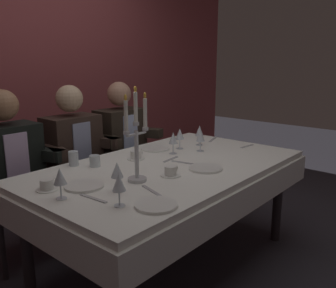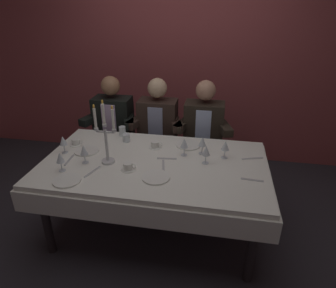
# 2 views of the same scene
# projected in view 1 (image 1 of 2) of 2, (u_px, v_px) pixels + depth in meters

# --- Properties ---
(ground_plane) EXTENTS (12.00, 12.00, 0.00)m
(ground_plane) POSITION_uv_depth(u_px,v_px,m) (169.00, 263.00, 2.63)
(ground_plane) COLOR #2E2C33
(back_wall) EXTENTS (6.00, 0.12, 2.70)m
(back_wall) POSITION_uv_depth(u_px,v_px,m) (32.00, 68.00, 3.37)
(back_wall) COLOR #964144
(back_wall) RESTS_ON ground_plane
(dining_table) EXTENTS (1.94, 1.14, 0.74)m
(dining_table) POSITION_uv_depth(u_px,v_px,m) (169.00, 181.00, 2.49)
(dining_table) COLOR white
(dining_table) RESTS_ON ground_plane
(candelabra) EXTENTS (0.19, 0.11, 0.55)m
(candelabra) POSITION_uv_depth(u_px,v_px,m) (136.00, 144.00, 2.08)
(candelabra) COLOR silver
(candelabra) RESTS_ON dining_table
(dinner_plate_0) EXTENTS (0.23, 0.23, 0.01)m
(dinner_plate_0) POSITION_uv_depth(u_px,v_px,m) (155.00, 148.00, 2.87)
(dinner_plate_0) COLOR white
(dinner_plate_0) RESTS_ON dining_table
(dinner_plate_1) EXTENTS (0.21, 0.21, 0.01)m
(dinner_plate_1) POSITION_uv_depth(u_px,v_px,m) (156.00, 205.00, 1.76)
(dinner_plate_1) COLOR white
(dinner_plate_1) RESTS_ON dining_table
(dinner_plate_2) EXTENTS (0.22, 0.22, 0.01)m
(dinner_plate_2) POSITION_uv_depth(u_px,v_px,m) (84.00, 186.00, 2.03)
(dinner_plate_2) COLOR white
(dinner_plate_2) RESTS_ON dining_table
(dinner_plate_3) EXTENTS (0.22, 0.22, 0.01)m
(dinner_plate_3) POSITION_uv_depth(u_px,v_px,m) (205.00, 168.00, 2.35)
(dinner_plate_3) COLOR white
(dinner_plate_3) RESTS_ON dining_table
(wine_glass_0) EXTENTS (0.07, 0.07, 0.16)m
(wine_glass_0) POSITION_uv_depth(u_px,v_px,m) (200.00, 137.00, 2.79)
(wine_glass_0) COLOR silver
(wine_glass_0) RESTS_ON dining_table
(wine_glass_1) EXTENTS (0.07, 0.07, 0.16)m
(wine_glass_1) POSITION_uv_depth(u_px,v_px,m) (119.00, 184.00, 1.74)
(wine_glass_1) COLOR silver
(wine_glass_1) RESTS_ON dining_table
(wine_glass_2) EXTENTS (0.07, 0.07, 0.16)m
(wine_glass_2) POSITION_uv_depth(u_px,v_px,m) (117.00, 171.00, 1.94)
(wine_glass_2) COLOR silver
(wine_glass_2) RESTS_ON dining_table
(wine_glass_3) EXTENTS (0.07, 0.07, 0.16)m
(wine_glass_3) POSITION_uv_depth(u_px,v_px,m) (180.00, 134.00, 2.86)
(wine_glass_3) COLOR silver
(wine_glass_3) RESTS_ON dining_table
(wine_glass_4) EXTENTS (0.07, 0.07, 0.16)m
(wine_glass_4) POSITION_uv_depth(u_px,v_px,m) (199.00, 132.00, 2.98)
(wine_glass_4) COLOR silver
(wine_glass_4) RESTS_ON dining_table
(wine_glass_5) EXTENTS (0.07, 0.07, 0.16)m
(wine_glass_5) POSITION_uv_depth(u_px,v_px,m) (60.00, 177.00, 1.83)
(wine_glass_5) COLOR silver
(wine_glass_5) RESTS_ON dining_table
(wine_glass_6) EXTENTS (0.07, 0.07, 0.16)m
(wine_glass_6) POSITION_uv_depth(u_px,v_px,m) (173.00, 139.00, 2.71)
(wine_glass_6) COLOR silver
(wine_glass_6) RESTS_ON dining_table
(water_tumbler_0) EXTENTS (0.07, 0.07, 0.10)m
(water_tumbler_0) POSITION_uv_depth(u_px,v_px,m) (73.00, 158.00, 2.43)
(water_tumbler_0) COLOR silver
(water_tumbler_0) RESTS_ON dining_table
(water_tumbler_1) EXTENTS (0.07, 0.07, 0.08)m
(water_tumbler_1) POSITION_uv_depth(u_px,v_px,m) (95.00, 161.00, 2.41)
(water_tumbler_1) COLOR silver
(water_tumbler_1) RESTS_ON dining_table
(coffee_cup_0) EXTENTS (0.13, 0.12, 0.06)m
(coffee_cup_0) POSITION_uv_depth(u_px,v_px,m) (136.00, 155.00, 2.59)
(coffee_cup_0) COLOR white
(coffee_cup_0) RESTS_ON dining_table
(coffee_cup_1) EXTENTS (0.13, 0.12, 0.06)m
(coffee_cup_1) POSITION_uv_depth(u_px,v_px,m) (47.00, 185.00, 1.98)
(coffee_cup_1) COLOR white
(coffee_cup_1) RESTS_ON dining_table
(coffee_cup_2) EXTENTS (0.13, 0.12, 0.06)m
(coffee_cup_2) POSITION_uv_depth(u_px,v_px,m) (171.00, 172.00, 2.22)
(coffee_cup_2) COLOR white
(coffee_cup_2) RESTS_ON dining_table
(fork_0) EXTENTS (0.05, 0.17, 0.01)m
(fork_0) POSITION_uv_depth(u_px,v_px,m) (183.00, 162.00, 2.50)
(fork_0) COLOR #B7B7BC
(fork_0) RESTS_ON dining_table
(spoon_1) EXTENTS (0.17, 0.03, 0.01)m
(spoon_1) POSITION_uv_depth(u_px,v_px,m) (247.00, 146.00, 2.96)
(spoon_1) COLOR #B7B7BC
(spoon_1) RESTS_ON dining_table
(knife_2) EXTENTS (0.07, 0.19, 0.01)m
(knife_2) POSITION_uv_depth(u_px,v_px,m) (151.00, 191.00, 1.97)
(knife_2) COLOR #B7B7BC
(knife_2) RESTS_ON dining_table
(knife_3) EXTENTS (0.19, 0.08, 0.01)m
(knife_3) POSITION_uv_depth(u_px,v_px,m) (213.00, 140.00, 3.20)
(knife_3) COLOR #B7B7BC
(knife_3) RESTS_ON dining_table
(fork_4) EXTENTS (0.17, 0.04, 0.01)m
(fork_4) POSITION_uv_depth(u_px,v_px,m) (171.00, 159.00, 2.57)
(fork_4) COLOR #B7B7BC
(fork_4) RESTS_ON dining_table
(knife_5) EXTENTS (0.03, 0.19, 0.01)m
(knife_5) POSITION_uv_depth(u_px,v_px,m) (93.00, 198.00, 1.86)
(knife_5) COLOR #B7B7BC
(knife_5) RESTS_ON dining_table
(seated_diner_0) EXTENTS (0.63, 0.48, 1.24)m
(seated_diner_0) POSITION_uv_depth(u_px,v_px,m) (8.00, 163.00, 2.52)
(seated_diner_0) COLOR #272124
(seated_diner_0) RESTS_ON ground_plane
(seated_diner_1) EXTENTS (0.63, 0.48, 1.24)m
(seated_diner_1) POSITION_uv_depth(u_px,v_px,m) (72.00, 149.00, 2.91)
(seated_diner_1) COLOR #272124
(seated_diner_1) RESTS_ON ground_plane
(seated_diner_2) EXTENTS (0.63, 0.48, 1.24)m
(seated_diner_2) POSITION_uv_depth(u_px,v_px,m) (120.00, 138.00, 3.29)
(seated_diner_2) COLOR #272124
(seated_diner_2) RESTS_ON ground_plane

